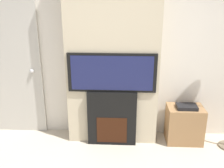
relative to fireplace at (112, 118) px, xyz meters
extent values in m
cube|color=silver|center=(0.00, 0.36, 0.96)|extent=(6.00, 0.06, 2.70)
cube|color=beige|center=(0.00, 0.17, 0.96)|extent=(1.26, 0.33, 2.70)
cube|color=black|center=(0.00, 0.00, 0.00)|extent=(0.68, 0.14, 0.79)
cube|color=#33160A|center=(0.00, -0.07, -0.16)|extent=(0.42, 0.01, 0.38)
cube|color=black|center=(0.00, 0.00, 0.66)|extent=(1.18, 0.06, 0.53)
cube|color=#191E4C|center=(0.00, -0.03, 0.66)|extent=(1.08, 0.01, 0.47)
cube|color=#997047|center=(1.04, 0.11, -0.13)|extent=(0.51, 0.37, 0.53)
cube|color=black|center=(1.04, 0.07, 0.17)|extent=(0.28, 0.20, 0.05)
cube|color=#BCB7AD|center=(-1.50, 0.30, 0.63)|extent=(0.90, 0.04, 2.06)
sphere|color=silver|center=(-1.18, 0.26, 0.59)|extent=(0.06, 0.06, 0.06)
camera|label=1|loc=(0.16, -3.17, 1.58)|focal=40.00mm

